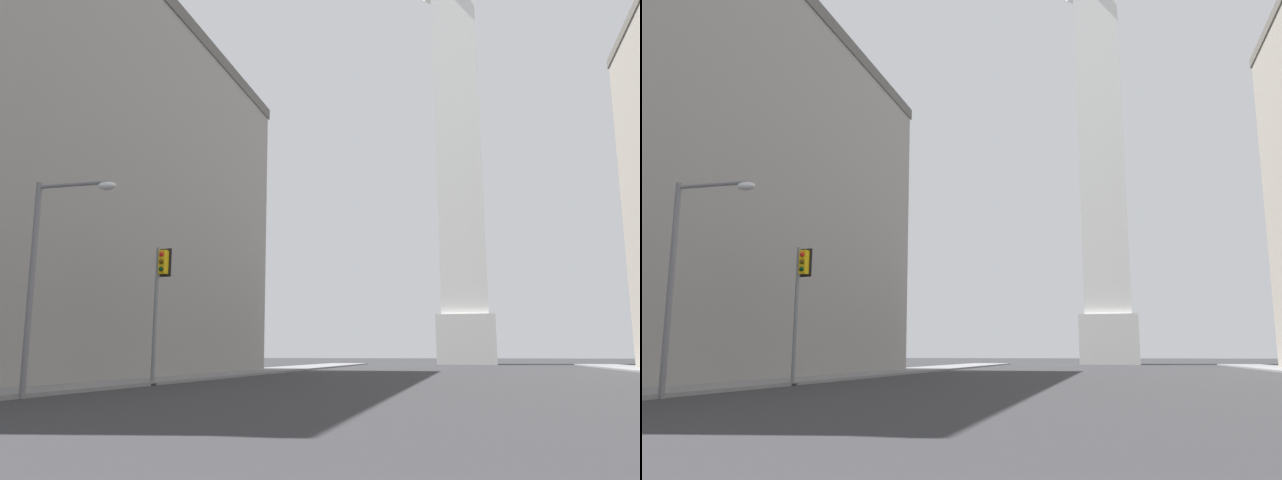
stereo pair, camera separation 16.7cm
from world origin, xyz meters
The scene contains 4 objects.
sidewalk_left centered at (-15.55, 30.68, 0.07)m, with size 5.00×102.27×0.15m, color slate.
obelisk centered at (0.00, 85.22, 28.96)m, with size 7.69×7.69×61.03m.
traffic_light_mid_left centered at (-12.97, 23.07, 4.12)m, with size 0.79×0.52×6.27m.
street_lamp centered at (-12.52, 14.61, 4.44)m, with size 2.98×0.36×7.08m.
Camera 2 is at (1.11, -2.84, 1.41)m, focal length 35.00 mm.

